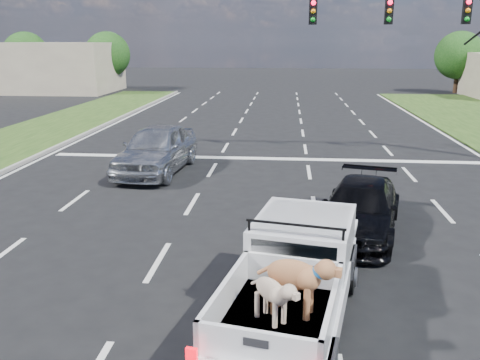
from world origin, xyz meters
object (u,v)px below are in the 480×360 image
object	(u,v)px
traffic_signal	(459,35)
black_coupe	(360,208)
pickup_truck	(294,279)
silver_sedan	(157,149)

from	to	relation	value
traffic_signal	black_coupe	distance (m)	10.33
black_coupe	pickup_truck	bearing A→B (deg)	-97.16
silver_sedan	black_coupe	world-z (taller)	silver_sedan
silver_sedan	black_coupe	size ratio (longest dim) A/B	1.16
silver_sedan	black_coupe	bearing A→B (deg)	-35.31
traffic_signal	pickup_truck	bearing A→B (deg)	-115.68
black_coupe	traffic_signal	bearing A→B (deg)	75.63
pickup_truck	black_coupe	size ratio (longest dim) A/B	1.16
traffic_signal	black_coupe	size ratio (longest dim) A/B	2.13
traffic_signal	silver_sedan	distance (m)	11.90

